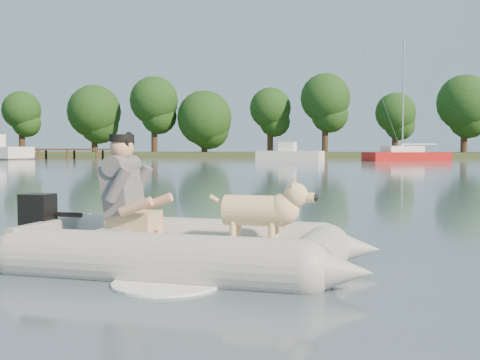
# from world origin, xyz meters

# --- Properties ---
(water) EXTENTS (160.00, 160.00, 0.00)m
(water) POSITION_xyz_m (0.00, 0.00, 0.00)
(water) COLOR slate
(water) RESTS_ON ground
(shore_bank) EXTENTS (160.00, 12.00, 0.70)m
(shore_bank) POSITION_xyz_m (0.00, 62.00, 0.25)
(shore_bank) COLOR #47512D
(shore_bank) RESTS_ON water
(dock) EXTENTS (18.00, 2.00, 1.04)m
(dock) POSITION_xyz_m (-26.00, 52.00, 0.52)
(dock) COLOR #4C331E
(dock) RESTS_ON water
(treeline) EXTENTS (84.66, 7.35, 9.27)m
(treeline) POSITION_xyz_m (5.75, 61.07, 5.30)
(treeline) COLOR #332316
(treeline) RESTS_ON shore_bank
(dinghy) EXTENTS (5.41, 4.20, 1.46)m
(dinghy) POSITION_xyz_m (0.04, -0.53, 0.63)
(dinghy) COLOR gray
(dinghy) RESTS_ON water
(man) EXTENTS (0.87, 0.78, 1.14)m
(man) POSITION_xyz_m (-0.68, -0.35, 0.82)
(man) COLOR #59595D
(man) RESTS_ON dinghy
(dog) EXTENTS (1.03, 0.51, 0.66)m
(dog) POSITION_xyz_m (0.72, -0.59, 0.55)
(dog) COLOR tan
(dog) RESTS_ON dinghy
(outboard_motor) EXTENTS (0.48, 0.38, 0.83)m
(outboard_motor) POSITION_xyz_m (-1.69, -0.23, 0.33)
(outboard_motor) COLOR black
(outboard_motor) RESTS_ON dinghy
(motorboat) EXTENTS (6.06, 3.65, 2.40)m
(motorboat) POSITION_xyz_m (0.18, 44.38, 1.09)
(motorboat) COLOR white
(motorboat) RESTS_ON water
(sailboat) EXTENTS (7.91, 5.28, 10.52)m
(sailboat) POSITION_xyz_m (10.18, 46.74, 0.46)
(sailboat) COLOR #A51512
(sailboat) RESTS_ON water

